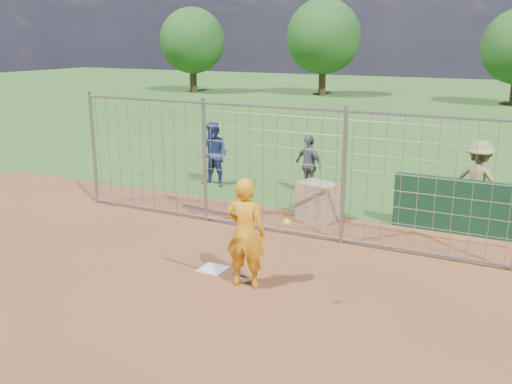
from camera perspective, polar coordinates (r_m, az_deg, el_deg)
The scene contains 11 objects.
ground at distance 9.85m, azimuth -3.69°, elevation -7.36°, with size 100.00×100.00×0.00m, color #2D591E.
infield_dirt at distance 7.69m, azimuth -15.49°, elevation -14.75°, with size 18.00×18.00×0.00m, color brown.
home_plate at distance 9.69m, azimuth -4.30°, elevation -7.70°, with size 0.43×0.43×0.02m, color silver.
dugout_wall at distance 11.93m, azimuth 19.76°, elevation -1.40°, with size 2.60×0.20×1.10m, color #11381E.
batter at distance 8.75m, azimuth -1.08°, elevation -4.12°, with size 0.64×0.42×1.76m, color orange.
bystander_a at distance 14.87m, azimuth -4.21°, elevation 3.77°, with size 0.82×0.64×1.68m, color navy.
bystander_b at distance 14.12m, azimuth 5.25°, elevation 2.76°, with size 0.88×0.36×1.50m, color slate.
bystander_c at distance 12.88m, azimuth 21.32°, elevation 1.05°, with size 1.11×0.64×1.72m, color #907D4E.
equipment_bin at distance 12.22m, azimuth 6.18°, elevation -0.91°, with size 0.80×0.55×0.80m, color tan.
equipment_in_play at distance 8.39m, azimuth -3.23°, elevation -2.13°, with size 1.90×0.33×0.16m.
backstop_fence at distance 11.15m, azimuth 1.41°, elevation 2.16°, with size 9.08×0.08×2.60m.
Camera 1 is at (4.67, -7.81, 3.77)m, focal length 40.00 mm.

